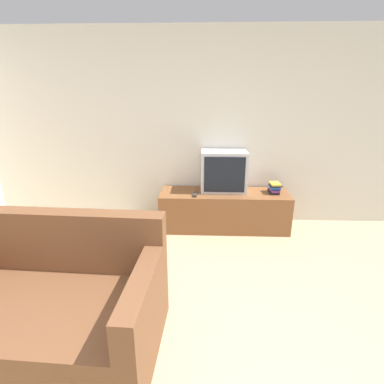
% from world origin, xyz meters
% --- Properties ---
extents(wall_back, '(9.00, 0.06, 2.60)m').
position_xyz_m(wall_back, '(0.00, 3.03, 1.30)').
color(wall_back, silver).
rests_on(wall_back, ground_plane).
extents(tv_stand, '(1.72, 0.54, 0.51)m').
position_xyz_m(tv_stand, '(0.29, 2.71, 0.26)').
color(tv_stand, brown).
rests_on(tv_stand, ground_plane).
extents(television, '(0.61, 0.38, 0.54)m').
position_xyz_m(television, '(0.27, 2.79, 0.78)').
color(television, silver).
rests_on(television, tv_stand).
extents(couch, '(1.73, 1.05, 0.92)m').
position_xyz_m(couch, '(-1.15, 0.63, 0.30)').
color(couch, brown).
rests_on(couch, ground_plane).
extents(book_stack, '(0.16, 0.22, 0.14)m').
position_xyz_m(book_stack, '(0.95, 2.72, 0.58)').
color(book_stack, black).
rests_on(book_stack, tv_stand).
extents(remote_on_stand, '(0.07, 0.17, 0.02)m').
position_xyz_m(remote_on_stand, '(-0.10, 2.57, 0.52)').
color(remote_on_stand, '#2D2D2D').
rests_on(remote_on_stand, tv_stand).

